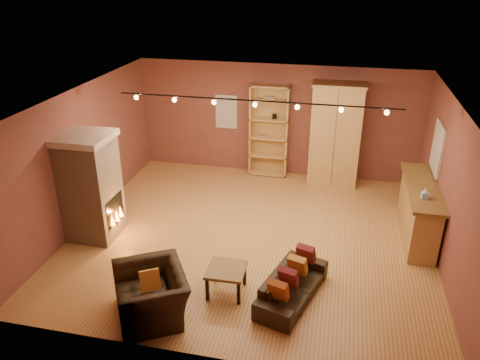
% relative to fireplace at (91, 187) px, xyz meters
% --- Properties ---
extents(floor, '(7.00, 7.00, 0.00)m').
position_rel_fireplace_xyz_m(floor, '(3.04, 0.60, -1.06)').
color(floor, '#A3723A').
rests_on(floor, ground).
extents(ceiling, '(7.00, 7.00, 0.00)m').
position_rel_fireplace_xyz_m(ceiling, '(3.04, 0.60, 1.74)').
color(ceiling, brown).
rests_on(ceiling, back_wall).
extents(back_wall, '(7.00, 0.02, 2.80)m').
position_rel_fireplace_xyz_m(back_wall, '(3.04, 3.85, 0.34)').
color(back_wall, brown).
rests_on(back_wall, floor).
extents(left_wall, '(0.02, 6.50, 2.80)m').
position_rel_fireplace_xyz_m(left_wall, '(-0.46, 0.60, 0.34)').
color(left_wall, brown).
rests_on(left_wall, floor).
extents(right_wall, '(0.02, 6.50, 2.80)m').
position_rel_fireplace_xyz_m(right_wall, '(6.54, 0.60, 0.34)').
color(right_wall, brown).
rests_on(right_wall, floor).
extents(fireplace, '(1.01, 0.98, 2.12)m').
position_rel_fireplace_xyz_m(fireplace, '(0.00, 0.00, 0.00)').
color(fireplace, tan).
rests_on(fireplace, floor).
extents(back_window, '(0.56, 0.04, 0.86)m').
position_rel_fireplace_xyz_m(back_window, '(1.74, 3.83, 0.49)').
color(back_window, beige).
rests_on(back_window, back_wall).
extents(bookcase, '(0.95, 0.37, 2.33)m').
position_rel_fireplace_xyz_m(bookcase, '(2.87, 3.73, 0.13)').
color(bookcase, tan).
rests_on(bookcase, floor).
extents(armoire, '(1.23, 0.70, 2.50)m').
position_rel_fireplace_xyz_m(armoire, '(4.50, 3.53, 0.19)').
color(armoire, tan).
rests_on(armoire, floor).
extents(bar_counter, '(0.62, 2.30, 1.10)m').
position_rel_fireplace_xyz_m(bar_counter, '(6.24, 1.34, -0.50)').
color(bar_counter, tan).
rests_on(bar_counter, floor).
extents(tissue_box, '(0.12, 0.12, 0.22)m').
position_rel_fireplace_xyz_m(tissue_box, '(6.19, 0.78, 0.13)').
color(tissue_box, '#8AB9DD').
rests_on(tissue_box, bar_counter).
extents(right_window, '(0.05, 0.90, 1.00)m').
position_rel_fireplace_xyz_m(right_window, '(6.51, 2.00, 0.59)').
color(right_window, beige).
rests_on(right_window, right_wall).
extents(loveseat, '(0.93, 1.71, 0.71)m').
position_rel_fireplace_xyz_m(loveseat, '(4.06, -1.14, -0.72)').
color(loveseat, black).
rests_on(loveseat, floor).
extents(armchair, '(1.26, 1.40, 1.02)m').
position_rel_fireplace_xyz_m(armchair, '(2.00, -1.99, -0.55)').
color(armchair, black).
rests_on(armchair, floor).
extents(coffee_table, '(0.63, 0.63, 0.47)m').
position_rel_fireplace_xyz_m(coffee_table, '(2.98, -1.22, -0.66)').
color(coffee_table, olive).
rests_on(coffee_table, floor).
extents(track_rail, '(5.20, 0.09, 0.13)m').
position_rel_fireplace_xyz_m(track_rail, '(3.04, 0.80, 1.62)').
color(track_rail, black).
rests_on(track_rail, ceiling).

